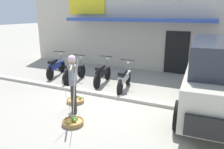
# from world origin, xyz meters

# --- Properties ---
(ground_plane) EXTENTS (90.00, 90.00, 0.00)m
(ground_plane) POSITION_xyz_m (0.00, 0.00, 0.00)
(ground_plane) COLOR #9E998C
(sidewalk_curb) EXTENTS (20.00, 0.24, 0.10)m
(sidewalk_curb) POSITION_xyz_m (0.00, 0.70, 0.05)
(sidewalk_curb) COLOR #BAB4A5
(sidewalk_curb) RESTS_ON ground
(fruit_vendor) EXTENTS (0.81, 1.28, 1.70)m
(fruit_vendor) POSITION_xyz_m (-0.30, -0.83, 0.98)
(fruit_vendor) COLOR #2D2823
(fruit_vendor) RESTS_ON ground
(fruit_basket_left_side) EXTENTS (0.57, 0.57, 1.45)m
(fruit_basket_left_side) POSITION_xyz_m (-0.69, -0.20, 0.08)
(fruit_basket_left_side) COLOR #B2894C
(fruit_basket_left_side) RESTS_ON ground
(fruit_basket_right_side) EXTENTS (0.57, 0.57, 1.45)m
(fruit_basket_right_side) POSITION_xyz_m (0.09, -1.46, 0.08)
(fruit_basket_right_side) COLOR #B2894C
(fruit_basket_right_side) RESTS_ON ground
(motorcycle_nearest_shop) EXTENTS (0.64, 1.78, 1.09)m
(motorcycle_nearest_shop) POSITION_xyz_m (-3.23, 1.98, 0.45)
(motorcycle_nearest_shop) COLOR black
(motorcycle_nearest_shop) RESTS_ON ground
(motorcycle_second_in_row) EXTENTS (0.54, 1.82, 1.09)m
(motorcycle_second_in_row) POSITION_xyz_m (-1.98, 1.61, 0.45)
(motorcycle_second_in_row) COLOR black
(motorcycle_second_in_row) RESTS_ON ground
(motorcycle_third_in_row) EXTENTS (0.54, 1.82, 1.09)m
(motorcycle_third_in_row) POSITION_xyz_m (-0.77, 1.86, 0.45)
(motorcycle_third_in_row) COLOR black
(motorcycle_third_in_row) RESTS_ON ground
(motorcycle_end_of_row) EXTENTS (0.54, 1.81, 1.09)m
(motorcycle_end_of_row) POSITION_xyz_m (0.30, 1.55, 0.45)
(motorcycle_end_of_row) COLOR black
(motorcycle_end_of_row) RESTS_ON ground
(parked_truck) EXTENTS (2.33, 4.89, 2.10)m
(parked_truck) POSITION_xyz_m (3.51, 0.97, 1.13)
(parked_truck) COLOR beige
(parked_truck) RESTS_ON ground
(storefront_building) EXTENTS (13.00, 6.00, 4.20)m
(storefront_building) POSITION_xyz_m (-0.32, 7.36, 2.10)
(storefront_building) COLOR beige
(storefront_building) RESTS_ON ground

